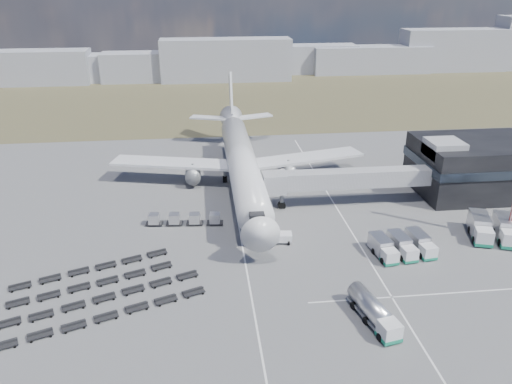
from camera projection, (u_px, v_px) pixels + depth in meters
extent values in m
plane|color=#565659|center=(261.00, 271.00, 69.90)|extent=(420.00, 420.00, 0.00)
cube|color=#454129|center=(222.00, 98.00, 170.31)|extent=(420.00, 90.00, 0.01)
cube|color=silver|center=(244.00, 254.00, 74.26)|extent=(0.25, 110.00, 0.01)
cube|color=silver|center=(361.00, 247.00, 76.12)|extent=(0.25, 110.00, 0.01)
cube|color=silver|center=(458.00, 293.00, 65.18)|extent=(40.00, 0.25, 0.01)
cube|color=black|center=(496.00, 166.00, 94.79)|extent=(30.00, 16.00, 10.00)
cube|color=#262D38|center=(497.00, 160.00, 94.31)|extent=(30.40, 16.40, 1.60)
cube|color=#939399|center=(444.00, 149.00, 89.95)|extent=(6.00, 6.00, 3.00)
cube|color=#939399|center=(348.00, 179.00, 88.47)|extent=(29.80, 3.00, 3.00)
cube|color=#939399|center=(274.00, 183.00, 86.63)|extent=(4.00, 3.60, 3.40)
cylinder|color=slate|center=(282.00, 195.00, 88.25)|extent=(0.70, 0.70, 5.10)
cylinder|color=black|center=(282.00, 205.00, 89.08)|extent=(1.40, 0.90, 1.40)
cylinder|color=silver|center=(242.00, 163.00, 95.19)|extent=(5.60, 48.00, 5.60)
cone|color=silver|center=(258.00, 226.00, 71.00)|extent=(5.60, 5.00, 5.60)
cone|color=silver|center=(232.00, 121.00, 120.44)|extent=(5.60, 8.00, 5.60)
cube|color=black|center=(257.00, 215.00, 72.51)|extent=(2.20, 2.00, 0.80)
cube|color=silver|center=(175.00, 163.00, 98.89)|extent=(25.59, 11.38, 0.50)
cube|color=silver|center=(304.00, 158.00, 101.57)|extent=(25.59, 11.38, 0.50)
cylinder|color=slate|center=(193.00, 174.00, 98.10)|extent=(3.00, 5.00, 3.00)
cylinder|color=slate|center=(288.00, 170.00, 100.06)|extent=(3.00, 5.00, 3.00)
cube|color=silver|center=(209.00, 118.00, 121.54)|extent=(9.49, 5.63, 0.35)
cube|color=silver|center=(254.00, 116.00, 122.67)|extent=(9.49, 5.63, 0.35)
cube|color=silver|center=(231.00, 95.00, 120.92)|extent=(0.50, 9.06, 11.45)
cylinder|color=slate|center=(254.00, 233.00, 77.63)|extent=(0.50, 0.50, 2.50)
cylinder|color=slate|center=(225.00, 176.00, 100.12)|extent=(0.60, 0.60, 2.50)
cylinder|color=slate|center=(256.00, 175.00, 100.78)|extent=(0.60, 0.60, 2.50)
cylinder|color=black|center=(254.00, 238.00, 77.92)|extent=(0.50, 1.20, 1.20)
cube|color=#91939F|center=(23.00, 68.00, 190.33)|extent=(49.69, 12.00, 12.72)
cube|color=#91939F|center=(107.00, 68.00, 197.33)|extent=(54.73, 12.00, 10.37)
cube|color=#91939F|center=(162.00, 67.00, 197.47)|extent=(46.92, 12.00, 11.14)
cube|color=#91939F|center=(226.00, 60.00, 197.07)|extent=(51.03, 12.00, 16.16)
cube|color=#91939F|center=(309.00, 59.00, 214.59)|extent=(40.39, 12.00, 11.60)
cube|color=#91939F|center=(370.00, 60.00, 213.91)|extent=(50.43, 12.00, 11.21)
cube|color=#91939F|center=(453.00, 50.00, 217.81)|extent=(45.59, 12.00, 17.71)
cube|color=silver|center=(389.00, 330.00, 56.14)|extent=(2.61, 2.61, 2.11)
cube|color=#167C5B|center=(389.00, 336.00, 56.47)|extent=(2.72, 2.72, 0.46)
cylinder|color=#BDBCC2|center=(369.00, 305.00, 59.90)|extent=(3.67, 7.21, 2.30)
cube|color=slate|center=(368.00, 312.00, 60.32)|extent=(3.58, 7.19, 0.32)
cylinder|color=black|center=(374.00, 320.00, 59.21)|extent=(2.54, 1.48, 1.01)
cube|color=silver|center=(280.00, 238.00, 77.31)|extent=(3.66, 2.31, 1.54)
cube|color=silver|center=(286.00, 171.00, 101.01)|extent=(4.69, 7.26, 3.15)
cube|color=#167C5B|center=(286.00, 177.00, 101.52)|extent=(4.84, 7.40, 0.51)
cube|color=silver|center=(390.00, 257.00, 71.35)|extent=(2.28, 2.21, 1.97)
cube|color=#167C5B|center=(389.00, 261.00, 71.65)|extent=(2.38, 2.31, 0.40)
cube|color=#BDBCC2|center=(380.00, 244.00, 74.01)|extent=(2.63, 4.35, 2.33)
cube|color=silver|center=(409.00, 254.00, 71.99)|extent=(2.28, 2.21, 1.97)
cube|color=#167C5B|center=(409.00, 259.00, 72.30)|extent=(2.38, 2.31, 0.40)
cube|color=#BDBCC2|center=(399.00, 242.00, 74.66)|extent=(2.63, 4.35, 2.33)
cube|color=silver|center=(428.00, 252.00, 72.64)|extent=(2.28, 2.21, 1.97)
cube|color=#167C5B|center=(427.00, 256.00, 72.94)|extent=(2.38, 2.31, 0.40)
cube|color=#BDBCC2|center=(417.00, 239.00, 75.30)|extent=(2.63, 4.35, 2.33)
cube|color=silver|center=(484.00, 237.00, 76.26)|extent=(3.17, 3.10, 2.43)
cube|color=#167C5B|center=(482.00, 242.00, 76.63)|extent=(3.31, 3.24, 0.50)
cube|color=#BDBCC2|center=(479.00, 223.00, 79.56)|extent=(4.10, 5.66, 2.87)
cube|color=silver|center=(510.00, 239.00, 75.56)|extent=(3.17, 3.10, 2.43)
cube|color=#167C5B|center=(509.00, 244.00, 75.93)|extent=(3.31, 3.24, 0.50)
cube|color=#BDBCC2|center=(504.00, 225.00, 78.86)|extent=(4.10, 5.66, 2.87)
cube|color=black|center=(154.00, 223.00, 82.92)|extent=(2.87, 1.92, 0.19)
cube|color=#BDBCC2|center=(154.00, 218.00, 82.57)|extent=(1.82, 1.82, 1.57)
cube|color=black|center=(175.00, 223.00, 82.99)|extent=(2.87, 1.92, 0.19)
cube|color=#BDBCC2|center=(174.00, 218.00, 82.64)|extent=(1.82, 1.82, 1.57)
cube|color=black|center=(195.00, 223.00, 83.06)|extent=(2.87, 1.92, 0.19)
cube|color=#BDBCC2|center=(195.00, 218.00, 82.71)|extent=(1.82, 1.82, 1.57)
cube|color=black|center=(215.00, 223.00, 83.13)|extent=(2.87, 1.92, 0.19)
cube|color=#BDBCC2|center=(215.00, 218.00, 82.78)|extent=(1.82, 1.82, 1.57)
cube|color=black|center=(106.00, 316.00, 60.22)|extent=(24.95, 10.64, 0.67)
cube|color=black|center=(100.00, 298.00, 63.42)|extent=(24.95, 10.64, 0.67)
cube|color=black|center=(94.00, 283.00, 66.62)|extent=(21.46, 9.30, 0.67)
cube|color=black|center=(88.00, 269.00, 69.83)|extent=(21.46, 9.30, 0.67)
cube|color=#565659|center=(507.00, 239.00, 78.39)|extent=(1.77, 1.77, 0.27)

